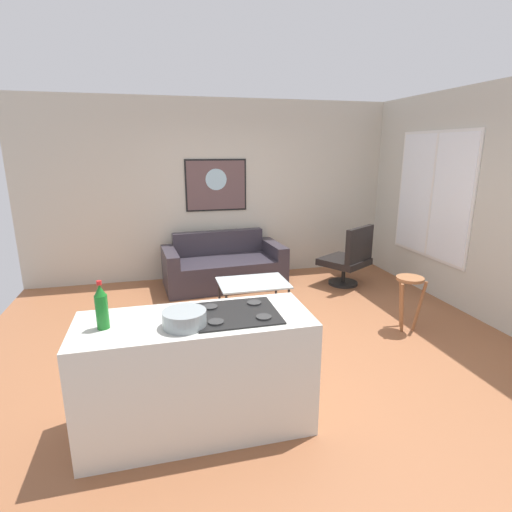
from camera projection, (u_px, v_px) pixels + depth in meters
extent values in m
cube|color=#935938|center=(273.00, 337.00, 4.55)|extent=(6.40, 6.40, 0.04)
cube|color=beige|center=(231.00, 190.00, 6.46)|extent=(6.40, 0.05, 2.80)
cube|color=beige|center=(466.00, 202.00, 5.09)|extent=(0.05, 6.40, 2.80)
cube|color=#312C35|center=(224.00, 272.00, 6.18)|extent=(1.50, 0.99, 0.42)
cube|color=#312C35|center=(218.00, 242.00, 6.41)|extent=(1.44, 0.27, 0.37)
cube|color=#312C35|center=(171.00, 271.00, 5.91)|extent=(0.24, 0.89, 0.61)
cube|color=#312C35|center=(273.00, 262.00, 6.40)|extent=(0.24, 0.89, 0.61)
cube|color=silver|center=(253.00, 283.00, 5.01)|extent=(0.86, 0.63, 0.02)
cylinder|color=#232326|center=(227.00, 310.00, 4.73)|extent=(0.03, 0.03, 0.42)
cylinder|color=#232326|center=(289.00, 304.00, 4.91)|extent=(0.03, 0.03, 0.42)
cylinder|color=#232326|center=(219.00, 295.00, 5.23)|extent=(0.03, 0.03, 0.42)
cylinder|color=#232326|center=(276.00, 290.00, 5.41)|extent=(0.03, 0.03, 0.42)
cylinder|color=black|center=(343.00, 283.00, 6.27)|extent=(0.45, 0.45, 0.04)
cylinder|color=black|center=(344.00, 271.00, 6.22)|extent=(0.06, 0.06, 0.34)
cube|color=black|center=(344.00, 261.00, 6.18)|extent=(0.87, 0.86, 0.10)
cube|color=black|center=(359.00, 244.00, 5.94)|extent=(0.59, 0.40, 0.52)
cylinder|color=#99603A|center=(410.00, 279.00, 4.56)|extent=(0.31, 0.31, 0.03)
cylinder|color=#99603A|center=(401.00, 301.00, 4.77)|extent=(0.04, 0.13, 0.60)
cylinder|color=#99603A|center=(402.00, 308.00, 4.56)|extent=(0.13, 0.09, 0.60)
cylinder|color=#99603A|center=(419.00, 306.00, 4.61)|extent=(0.13, 0.09, 0.60)
cube|color=silver|center=(197.00, 373.00, 2.97)|extent=(1.67, 0.67, 0.88)
cube|color=black|center=(236.00, 313.00, 2.93)|extent=(0.60, 0.52, 0.01)
cylinder|color=#2D2D2D|center=(216.00, 322.00, 2.75)|extent=(0.11, 0.11, 0.01)
cylinder|color=#2D2D2D|center=(264.00, 317.00, 2.83)|extent=(0.11, 0.11, 0.01)
cylinder|color=#2D2D2D|center=(210.00, 307.00, 3.02)|extent=(0.11, 0.11, 0.01)
cylinder|color=#2D2D2D|center=(254.00, 303.00, 3.10)|extent=(0.11, 0.11, 0.01)
cylinder|color=#1B7523|center=(102.00, 312.00, 2.67)|extent=(0.08, 0.08, 0.23)
cone|color=#1B7523|center=(100.00, 290.00, 2.63)|extent=(0.07, 0.07, 0.07)
cylinder|color=red|center=(99.00, 283.00, 2.62)|extent=(0.03, 0.03, 0.03)
cylinder|color=#8D9799|center=(185.00, 325.00, 2.73)|extent=(0.16, 0.16, 0.01)
cylinder|color=#8D9799|center=(185.00, 319.00, 2.71)|extent=(0.30, 0.30, 0.11)
cube|color=black|center=(216.00, 185.00, 6.34)|extent=(0.97, 0.01, 0.81)
cube|color=brown|center=(216.00, 185.00, 6.33)|extent=(0.92, 0.02, 0.76)
cylinder|color=#A1C5D5|center=(216.00, 179.00, 6.30)|extent=(0.33, 0.01, 0.33)
cube|color=silver|center=(433.00, 196.00, 5.64)|extent=(0.02, 1.57, 1.77)
cube|color=white|center=(432.00, 196.00, 5.64)|extent=(0.01, 1.49, 1.69)
cube|color=silver|center=(432.00, 196.00, 5.63)|extent=(0.01, 0.04, 1.69)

